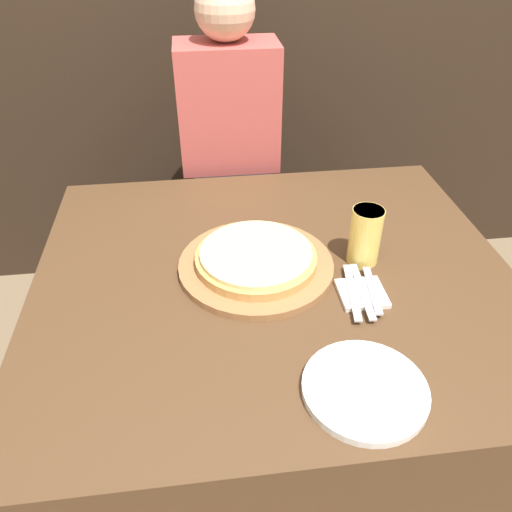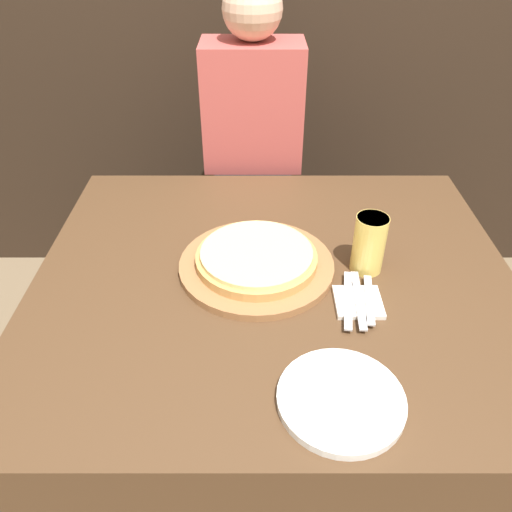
{
  "view_description": "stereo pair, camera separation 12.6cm",
  "coord_description": "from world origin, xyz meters",
  "px_view_note": "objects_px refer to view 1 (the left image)",
  "views": [
    {
      "loc": [
        -0.17,
        -0.99,
        1.55
      ],
      "look_at": [
        -0.05,
        0.02,
        0.8
      ],
      "focal_mm": 35.0,
      "sensor_mm": 36.0,
      "label": 1
    },
    {
      "loc": [
        -0.05,
        -1.0,
        1.55
      ],
      "look_at": [
        -0.05,
        0.02,
        0.8
      ],
      "focal_mm": 35.0,
      "sensor_mm": 36.0,
      "label": 2
    }
  ],
  "objects_px": {
    "dinner_plate": "(365,389)",
    "diner_person": "(231,180)",
    "pizza_on_board": "(256,261)",
    "spoon": "(372,290)",
    "dinner_knife": "(362,291)",
    "fork": "(352,292)",
    "beer_glass": "(365,234)"
  },
  "relations": [
    {
      "from": "diner_person",
      "to": "beer_glass",
      "type": "bearing_deg",
      "value": -66.05
    },
    {
      "from": "pizza_on_board",
      "to": "beer_glass",
      "type": "xyz_separation_m",
      "value": [
        0.28,
        0.0,
        0.06
      ]
    },
    {
      "from": "dinner_plate",
      "to": "dinner_knife",
      "type": "relative_size",
      "value": 1.2
    },
    {
      "from": "beer_glass",
      "to": "spoon",
      "type": "xyz_separation_m",
      "value": [
        -0.02,
        -0.14,
        -0.07
      ]
    },
    {
      "from": "dinner_plate",
      "to": "spoon",
      "type": "bearing_deg",
      "value": 69.51
    },
    {
      "from": "dinner_knife",
      "to": "spoon",
      "type": "relative_size",
      "value": 1.17
    },
    {
      "from": "fork",
      "to": "spoon",
      "type": "relative_size",
      "value": 1.17
    },
    {
      "from": "pizza_on_board",
      "to": "spoon",
      "type": "relative_size",
      "value": 2.27
    },
    {
      "from": "dinner_plate",
      "to": "pizza_on_board",
      "type": "bearing_deg",
      "value": 111.02
    },
    {
      "from": "fork",
      "to": "pizza_on_board",
      "type": "bearing_deg",
      "value": 147.5
    },
    {
      "from": "beer_glass",
      "to": "dinner_knife",
      "type": "height_order",
      "value": "beer_glass"
    },
    {
      "from": "dinner_plate",
      "to": "dinner_knife",
      "type": "distance_m",
      "value": 0.29
    },
    {
      "from": "dinner_plate",
      "to": "diner_person",
      "type": "relative_size",
      "value": 0.18
    },
    {
      "from": "fork",
      "to": "diner_person",
      "type": "relative_size",
      "value": 0.15
    },
    {
      "from": "spoon",
      "to": "beer_glass",
      "type": "bearing_deg",
      "value": 83.32
    },
    {
      "from": "pizza_on_board",
      "to": "spoon",
      "type": "height_order",
      "value": "pizza_on_board"
    },
    {
      "from": "pizza_on_board",
      "to": "spoon",
      "type": "distance_m",
      "value": 0.3
    },
    {
      "from": "pizza_on_board",
      "to": "dinner_plate",
      "type": "relative_size",
      "value": 1.62
    },
    {
      "from": "dinner_plate",
      "to": "beer_glass",
      "type": "bearing_deg",
      "value": 73.87
    },
    {
      "from": "diner_person",
      "to": "pizza_on_board",
      "type": "bearing_deg",
      "value": -88.92
    },
    {
      "from": "spoon",
      "to": "diner_person",
      "type": "xyz_separation_m",
      "value": [
        -0.28,
        0.8,
        -0.11
      ]
    },
    {
      "from": "pizza_on_board",
      "to": "beer_glass",
      "type": "relative_size",
      "value": 2.58
    },
    {
      "from": "fork",
      "to": "spoon",
      "type": "height_order",
      "value": "same"
    },
    {
      "from": "beer_glass",
      "to": "fork",
      "type": "height_order",
      "value": "beer_glass"
    },
    {
      "from": "diner_person",
      "to": "spoon",
      "type": "bearing_deg",
      "value": -70.84
    },
    {
      "from": "fork",
      "to": "diner_person",
      "type": "height_order",
      "value": "diner_person"
    },
    {
      "from": "beer_glass",
      "to": "fork",
      "type": "bearing_deg",
      "value": -115.64
    },
    {
      "from": "dinner_plate",
      "to": "diner_person",
      "type": "bearing_deg",
      "value": 99.1
    },
    {
      "from": "spoon",
      "to": "diner_person",
      "type": "height_order",
      "value": "diner_person"
    },
    {
      "from": "pizza_on_board",
      "to": "diner_person",
      "type": "height_order",
      "value": "diner_person"
    },
    {
      "from": "beer_glass",
      "to": "diner_person",
      "type": "relative_size",
      "value": 0.11
    },
    {
      "from": "pizza_on_board",
      "to": "dinner_knife",
      "type": "relative_size",
      "value": 1.94
    }
  ]
}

